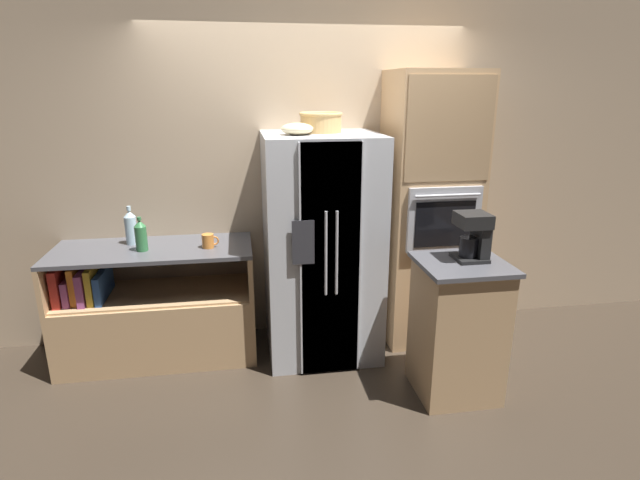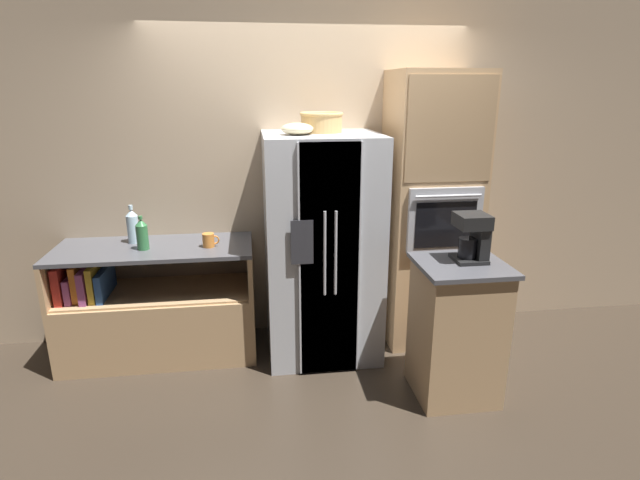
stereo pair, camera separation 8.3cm
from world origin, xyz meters
name	(u,v)px [view 2 (the right image)]	position (x,y,z in m)	size (l,w,h in m)	color
ground_plane	(317,351)	(0.00, 0.00, 0.00)	(20.00, 20.00, 0.00)	#382D23
wall_back	(308,169)	(0.00, 0.50, 1.40)	(12.00, 0.06, 2.80)	tan
counter_left	(157,315)	(-1.24, 0.16, 0.33)	(1.47, 0.63, 0.89)	tan
refrigerator	(322,247)	(0.05, 0.07, 0.86)	(0.85, 0.83, 1.72)	silver
wall_oven	(430,212)	(0.94, 0.17, 1.09)	(0.69, 0.66, 2.17)	tan
island_counter	(456,330)	(0.86, -0.68, 0.48)	(0.57, 0.54, 0.96)	tan
wicker_basket	(321,122)	(0.06, 0.17, 1.80)	(0.32, 0.32, 0.14)	tan
fruit_bowl	(297,129)	(-0.13, 0.01, 1.76)	(0.23, 0.23, 0.08)	beige
bottle_tall	(133,226)	(-1.38, 0.29, 1.03)	(0.09, 0.09, 0.30)	silver
bottle_short	(142,234)	(-1.28, 0.10, 1.01)	(0.09, 0.09, 0.25)	#33723F
mug	(209,240)	(-0.80, 0.10, 0.95)	(0.13, 0.09, 0.10)	orange
coffee_maker	(474,236)	(0.94, -0.64, 1.13)	(0.20, 0.21, 0.31)	black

